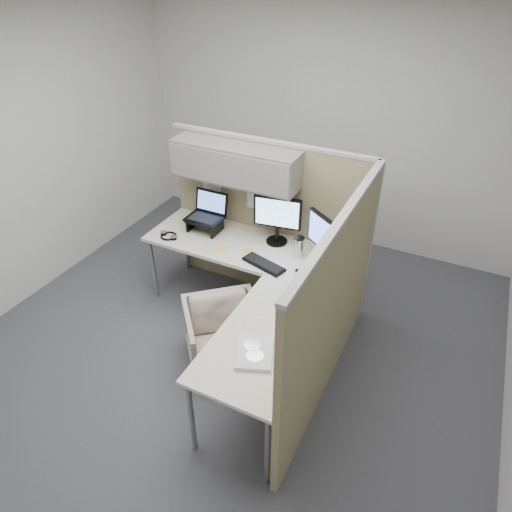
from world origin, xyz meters
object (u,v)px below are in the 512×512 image
at_px(monitor_left, 277,216).
at_px(keyboard, 264,264).
at_px(desk, 252,280).
at_px(office_chair, 224,333).

height_order(monitor_left, keyboard, monitor_left).
xyz_separation_m(monitor_left, keyboard, (0.06, -0.40, -0.26)).
relative_size(desk, office_chair, 3.14).
bearing_deg(keyboard, office_chair, -86.55).
xyz_separation_m(desk, office_chair, (-0.10, -0.34, -0.37)).
xyz_separation_m(desk, monitor_left, (-0.03, 0.58, 0.32)).
height_order(office_chair, monitor_left, monitor_left).
bearing_deg(desk, monitor_left, 93.42).
distance_m(office_chair, monitor_left, 1.15).
height_order(desk, office_chair, desk).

